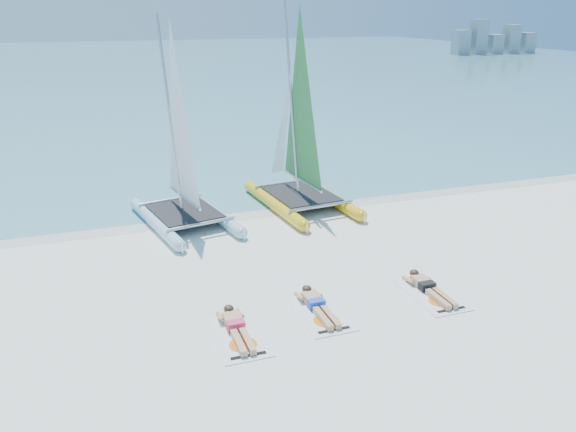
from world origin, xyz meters
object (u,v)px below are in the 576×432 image
Objects in this scene: towel_a at (239,336)px; towel_c at (432,295)px; sunbather_b at (317,304)px; sunbather_a at (236,326)px; catamaran_yellow at (295,141)px; towel_b at (320,313)px; sunbather_c at (428,287)px; catamaran_blue at (180,163)px.

towel_a and towel_c have the same top height.
sunbather_a is at bearing -171.11° from sunbather_b.
catamaran_yellow is 3.65× the size of towel_b.
catamaran_yellow reaches higher than sunbather_c.
sunbather_b is 0.93× the size of towel_c.
sunbather_c is at bearing 2.31° from towel_b.
towel_c is (4.68, 0.22, 0.00)m from towel_a.
catamaran_blue is at bearing 106.16° from sunbather_b.
towel_c is at bearing 2.67° from towel_a.
towel_a is 4.70m from sunbather_c.
sunbather_b reaches higher than towel_c.
catamaran_yellow is at bearing 61.93° from sunbather_a.
towel_a is 1.07× the size of sunbather_c.
towel_a is (-0.05, -6.91, -1.88)m from catamaran_blue.
sunbather_b is (-2.08, -7.18, -2.01)m from catamaran_yellow.
catamaran_blue reaches higher than towel_b.
sunbather_b is at bearing -111.89° from catamaran_yellow.
sunbather_c is at bearing -65.88° from catamaran_blue.
sunbather_b is at bearing -85.17° from catamaran_blue.
sunbather_a is 1.00× the size of sunbather_c.
sunbather_b is at bearing 90.00° from towel_b.
towel_c is (0.69, -7.45, -2.12)m from catamaran_yellow.
towel_c is (4.63, -6.70, -1.88)m from catamaran_blue.
catamaran_blue is 3.42× the size of towel_c.
catamaran_blue is 6.95m from sunbather_a.
catamaran_blue reaches higher than towel_c.
towel_b is at bearing -90.00° from sunbather_b.
catamaran_yellow is (3.94, 0.76, 0.24)m from catamaran_blue.
towel_b is at bearing -111.49° from catamaran_yellow.
towel_c is (2.77, -0.08, 0.00)m from towel_b.
towel_c is at bearing -1.66° from towel_b.
sunbather_a is (-0.05, -6.72, -1.77)m from catamaran_blue.
catamaran_blue is at bearing 89.62° from towel_a.
towel_b is 1.07× the size of sunbather_c.
sunbather_b is at bearing 174.38° from towel_c.
towel_b is (1.91, 0.30, 0.00)m from towel_a.
towel_b and towel_c have the same top height.
sunbather_b is at bearing 178.34° from sunbather_c.
catamaran_yellow is at bearing -0.48° from catamaran_blue.
sunbather_c is (4.63, -6.50, -1.77)m from catamaran_blue.
catamaran_blue is 0.94× the size of catamaran_yellow.
sunbather_c is (-0.00, 0.19, 0.11)m from towel_c.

